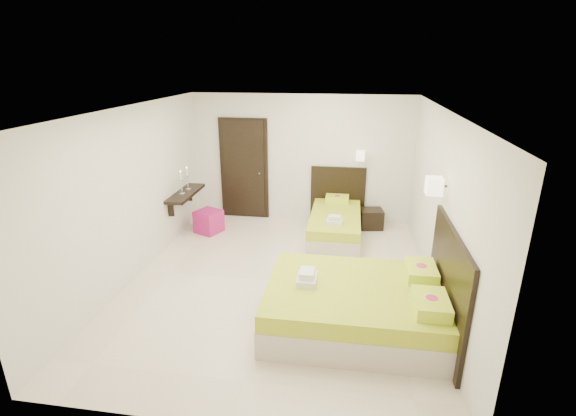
# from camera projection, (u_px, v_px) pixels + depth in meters

# --- Properties ---
(floor) EXTENTS (5.50, 5.50, 0.00)m
(floor) POSITION_uv_depth(u_px,v_px,m) (279.00, 281.00, 6.43)
(floor) COLOR beige
(floor) RESTS_ON ground
(bed_single) EXTENTS (1.12, 1.87, 1.54)m
(bed_single) POSITION_uv_depth(u_px,v_px,m) (335.00, 222.00, 7.99)
(bed_single) COLOR #BDB2A1
(bed_single) RESTS_ON ground
(bed_double) EXTENTS (2.21, 1.88, 1.82)m
(bed_double) POSITION_uv_depth(u_px,v_px,m) (361.00, 304.00, 5.23)
(bed_double) COLOR #BDB2A1
(bed_double) RESTS_ON ground
(nightstand) EXTENTS (0.50, 0.46, 0.39)m
(nightstand) POSITION_uv_depth(u_px,v_px,m) (371.00, 219.00, 8.41)
(nightstand) COLOR black
(nightstand) RESTS_ON ground
(ottoman) EXTENTS (0.58, 0.58, 0.44)m
(ottoman) POSITION_uv_depth(u_px,v_px,m) (209.00, 221.00, 8.21)
(ottoman) COLOR #9B145A
(ottoman) RESTS_ON ground
(door) EXTENTS (1.02, 0.15, 2.14)m
(door) POSITION_uv_depth(u_px,v_px,m) (244.00, 169.00, 8.76)
(door) COLOR black
(door) RESTS_ON ground
(console_shelf) EXTENTS (0.35, 1.20, 0.78)m
(console_shelf) POSITION_uv_depth(u_px,v_px,m) (185.00, 194.00, 7.94)
(console_shelf) COLOR black
(console_shelf) RESTS_ON ground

